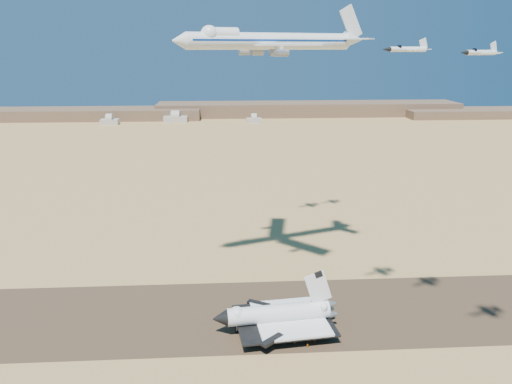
{
  "coord_description": "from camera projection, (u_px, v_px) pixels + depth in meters",
  "views": [
    {
      "loc": [
        3.68,
        -159.84,
        92.13
      ],
      "look_at": [
        14.0,
        8.0,
        43.3
      ],
      "focal_mm": 35.0,
      "sensor_mm": 36.0,
      "label": 1
    }
  ],
  "objects": [
    {
      "name": "hangars",
      "position": [
        172.0,
        119.0,
        632.15
      ],
      "size": [
        200.5,
        29.5,
        30.0
      ],
      "color": "#B1AC9D",
      "rests_on": "ground"
    },
    {
      "name": "shuttle",
      "position": [
        277.0,
        315.0,
        167.48
      ],
      "size": [
        42.31,
        28.97,
        20.78
      ],
      "rotation": [
        0.0,
        0.0,
        0.11
      ],
      "color": "white",
      "rests_on": "runway"
    },
    {
      "name": "chase_jet_f",
      "position": [
        333.0,
        44.0,
        236.06
      ],
      "size": [
        13.33,
        7.89,
        3.43
      ],
      "rotation": [
        0.0,
        0.0,
        0.38
      ],
      "color": "white"
    },
    {
      "name": "crew_a",
      "position": [
        295.0,
        342.0,
        160.71
      ],
      "size": [
        0.47,
        0.64,
        1.61
      ],
      "primitive_type": "imported",
      "rotation": [
        0.0,
        0.0,
        1.43
      ],
      "color": "orange",
      "rests_on": "runway"
    },
    {
      "name": "chase_jet_a",
      "position": [
        407.0,
        49.0,
        140.71
      ],
      "size": [
        15.3,
        9.01,
        3.92
      ],
      "rotation": [
        0.0,
        0.0,
        0.35
      ],
      "color": "white"
    },
    {
      "name": "crew_c",
      "position": [
        315.0,
        341.0,
        161.4
      ],
      "size": [
        0.98,
        1.01,
        1.6
      ],
      "primitive_type": "imported",
      "rotation": [
        0.0,
        0.0,
        2.31
      ],
      "color": "orange",
      "rests_on": "runway"
    },
    {
      "name": "chase_jet_e",
      "position": [
        304.0,
        45.0,
        229.01
      ],
      "size": [
        14.3,
        8.96,
        3.73
      ],
      "rotation": [
        0.0,
        0.0,
        0.44
      ],
      "color": "white"
    },
    {
      "name": "chase_jet_b",
      "position": [
        480.0,
        52.0,
        131.9
      ],
      "size": [
        13.89,
        9.12,
        3.65
      ],
      "rotation": [
        0.0,
        0.0,
        0.47
      ],
      "color": "white"
    },
    {
      "name": "crew_b",
      "position": [
        308.0,
        345.0,
        159.02
      ],
      "size": [
        0.53,
        0.81,
        1.56
      ],
      "primitive_type": "imported",
      "rotation": [
        0.0,
        0.0,
        1.71
      ],
      "color": "orange",
      "rests_on": "runway"
    },
    {
      "name": "ridgeline",
      "position": [
        270.0,
        111.0,
        685.84
      ],
      "size": [
        960.0,
        90.0,
        18.0
      ],
      "color": "brown",
      "rests_on": "ground"
    },
    {
      "name": "runway",
      "position": [
        218.0,
        315.0,
        178.67
      ],
      "size": [
        600.0,
        50.0,
        0.06
      ],
      "primitive_type": "cube",
      "color": "#4C3726",
      "rests_on": "ground"
    },
    {
      "name": "carrier_747",
      "position": [
        265.0,
        41.0,
        178.1
      ],
      "size": [
        73.94,
        54.76,
        18.63
      ],
      "rotation": [
        0.0,
        0.0,
        0.33
      ],
      "color": "white"
    },
    {
      "name": "ground",
      "position": [
        218.0,
        315.0,
        178.68
      ],
      "size": [
        1200.0,
        1200.0,
        0.0
      ],
      "primitive_type": "plane",
      "color": "tan",
      "rests_on": "ground"
    }
  ]
}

